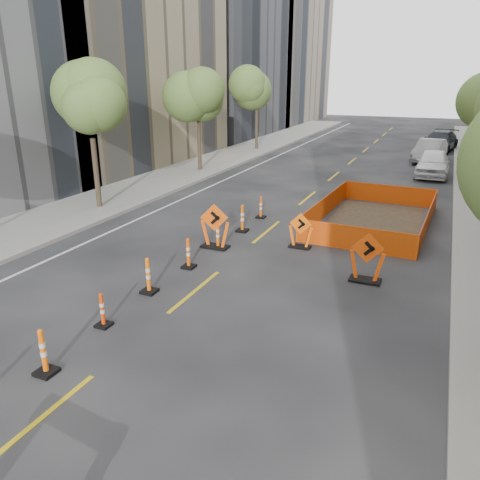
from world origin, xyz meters
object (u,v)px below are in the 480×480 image
at_px(channelizer_6, 218,235).
at_px(parked_car_far, 440,141).
at_px(channelizer_2, 43,352).
at_px(channelizer_3, 102,310).
at_px(chevron_sign_left, 215,226).
at_px(parked_car_mid, 430,151).
at_px(channelizer_7, 242,218).
at_px(channelizer_8, 261,207).
at_px(chevron_sign_right, 367,257).
at_px(channelizer_4, 148,275).
at_px(parked_car_near, 433,163).
at_px(channelizer_5, 188,253).
at_px(chevron_sign_center, 301,230).

relative_size(channelizer_6, parked_car_far, 0.18).
bearing_deg(parked_car_far, channelizer_6, -93.42).
xyz_separation_m(channelizer_2, channelizer_6, (-0.04, 8.35, -0.03)).
relative_size(channelizer_2, channelizer_3, 1.17).
bearing_deg(chevron_sign_left, parked_car_mid, 54.23).
distance_m(channelizer_3, channelizer_7, 8.36).
height_order(channelizer_8, parked_car_mid, parked_car_mid).
bearing_deg(chevron_sign_right, parked_car_far, 76.93).
height_order(channelizer_2, channelizer_8, channelizer_2).
xyz_separation_m(channelizer_3, channelizer_6, (0.14, 6.26, 0.04)).
relative_size(channelizer_4, chevron_sign_left, 0.65).
bearing_deg(channelizer_4, parked_car_mid, 76.60).
relative_size(channelizer_4, channelizer_8, 1.12).
relative_size(chevron_sign_left, parked_car_near, 0.35).
bearing_deg(channelizer_3, chevron_sign_right, 44.06).
bearing_deg(parked_car_near, channelizer_5, -108.84).
bearing_deg(parked_car_far, parked_car_near, -80.54).
bearing_deg(channelizer_3, parked_car_mid, 77.63).
bearing_deg(chevron_sign_left, channelizer_2, -109.29).
height_order(channelizer_2, channelizer_3, channelizer_2).
height_order(channelizer_3, chevron_sign_center, chevron_sign_center).
height_order(chevron_sign_center, chevron_sign_right, chevron_sign_right).
height_order(chevron_sign_right, parked_car_near, parked_car_near).
bearing_deg(channelizer_5, channelizer_3, -91.23).
bearing_deg(channelizer_8, channelizer_7, -89.80).
bearing_deg(parked_car_near, channelizer_2, -104.16).
bearing_deg(channelizer_6, parked_car_mid, 74.65).
bearing_deg(chevron_sign_center, channelizer_6, -160.33).
bearing_deg(channelizer_8, parked_car_near, 63.09).
xyz_separation_m(channelizer_3, parked_car_far, (6.80, 34.50, 0.35)).
bearing_deg(channelizer_2, channelizer_6, 90.30).
xyz_separation_m(channelizer_6, parked_car_mid, (6.16, 22.42, 0.30)).
height_order(channelizer_8, chevron_sign_center, chevron_sign_center).
xyz_separation_m(channelizer_4, chevron_sign_center, (2.93, 5.39, 0.12)).
xyz_separation_m(channelizer_2, chevron_sign_left, (-0.13, 8.31, 0.30)).
bearing_deg(channelizer_7, channelizer_6, -92.02).
distance_m(channelizer_6, parked_car_far, 29.01).
bearing_deg(channelizer_8, channelizer_2, -90.10).
relative_size(channelizer_3, parked_car_near, 0.19).
distance_m(channelizer_5, chevron_sign_left, 2.07).
relative_size(channelizer_7, chevron_sign_right, 0.71).
height_order(channelizer_6, parked_car_near, parked_car_near).
bearing_deg(channelizer_5, chevron_sign_right, 12.56).
bearing_deg(channelizer_6, chevron_sign_center, 23.73).
height_order(channelizer_2, chevron_sign_center, chevron_sign_center).
bearing_deg(channelizer_3, channelizer_7, 88.57).
bearing_deg(channelizer_5, channelizer_4, -93.70).
bearing_deg(channelizer_4, channelizer_3, -88.76).
distance_m(chevron_sign_left, chevron_sign_center, 3.11).
bearing_deg(channelizer_6, parked_car_near, 68.85).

